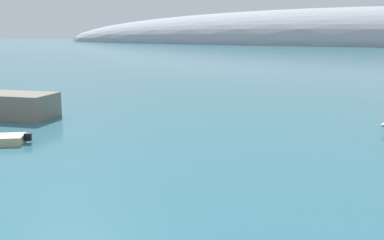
{
  "coord_description": "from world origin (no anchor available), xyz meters",
  "views": [
    {
      "loc": [
        13.09,
        0.53,
        7.06
      ],
      "look_at": [
        1.52,
        26.35,
        1.55
      ],
      "focal_mm": 43.32,
      "sensor_mm": 36.0,
      "label": 1
    }
  ],
  "objects": []
}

